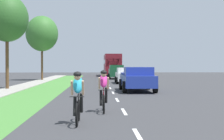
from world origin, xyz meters
The scene contains 12 objects.
ground_plane centered at (0.00, 20.00, 0.00)m, with size 120.00×120.00×0.00m, color #38383A.
grass_verge centered at (-4.73, 20.00, 0.00)m, with size 2.90×70.00×0.01m, color #478438.
sidewalk_concrete centered at (-7.11, 20.00, 0.00)m, with size 1.86×70.00×0.10m, color #9E998E.
lane_markings_center centered at (0.00, 24.00, 0.00)m, with size 0.12×53.49×0.01m.
cyclist_lead centered at (-1.60, 8.52, 0.81)m, with size 0.42×1.72×1.58m.
cyclist_trailing centered at (-0.78, 11.06, 0.81)m, with size 0.42×1.72×1.58m.
pickup_blue centered at (1.70, 20.92, 0.83)m, with size 2.22×5.10×1.64m.
sedan_white centered at (1.77, 31.05, 0.77)m, with size 1.98×4.30×1.52m.
suv_dark_green centered at (1.50, 41.51, 0.95)m, with size 2.15×4.70×1.79m.
bus_maroon centered at (1.48, 53.59, 1.98)m, with size 2.78×11.60×3.48m.
street_tree_near centered at (-7.59, 23.21, 5.16)m, with size 3.11×3.11×6.90m.
street_tree_far centered at (-7.46, 37.93, 5.46)m, with size 3.77×3.77×7.55m.
Camera 1 is at (-1.03, -1.51, 1.76)m, focal length 53.53 mm.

